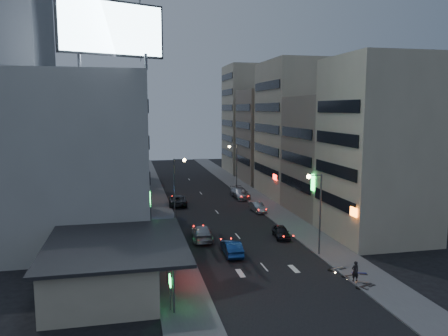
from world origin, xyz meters
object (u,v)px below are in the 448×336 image
object	(u,v)px
scooter_silver_a	(370,276)
scooter_blue	(367,266)
scooter_silver_b	(342,260)
road_car_silver	(202,233)
scooter_black_a	(370,276)
scooter_black_b	(356,268)
person	(355,271)
parked_car_right_mid	(258,207)
parked_car_right_near	(281,232)
parked_car_right_far	(240,193)
parked_car_left	(178,200)
road_car_blue	(232,247)

from	to	relation	value
scooter_silver_a	scooter_blue	bearing A→B (deg)	-2.86
scooter_silver_b	road_car_silver	bearing A→B (deg)	29.78
scooter_black_a	scooter_silver_b	world-z (taller)	scooter_black_a
scooter_black_a	scooter_black_b	bearing A→B (deg)	-17.21
road_car_silver	scooter_silver_b	size ratio (longest dim) A/B	2.73
scooter_black_a	scooter_blue	distance (m)	2.29
person	scooter_black_a	size ratio (longest dim) A/B	0.86
parked_car_right_mid	scooter_blue	bearing A→B (deg)	-87.89
scooter_silver_a	scooter_black_b	size ratio (longest dim) A/B	1.02
parked_car_right_near	parked_car_right_far	xyz separation A→B (m)	(0.98, 22.23, 0.15)
parked_car_right_near	person	distance (m)	13.53
scooter_silver_a	scooter_silver_b	distance (m)	3.80
parked_car_right_near	parked_car_right_far	distance (m)	22.25
scooter_blue	scooter_silver_b	distance (m)	2.31
parked_car_right_near	parked_car_left	distance (m)	21.32
road_car_blue	scooter_silver_b	distance (m)	10.61
parked_car_left	road_car_silver	world-z (taller)	road_car_silver
road_car_silver	scooter_silver_a	size ratio (longest dim) A/B	3.15
person	scooter_silver_b	distance (m)	3.36
parked_car_right_far	scooter_black_a	size ratio (longest dim) A/B	2.78
parked_car_right_far	scooter_black_b	size ratio (longest dim) A/B	3.35
parked_car_right_mid	parked_car_left	world-z (taller)	parked_car_left
scooter_black_a	parked_car_right_far	bearing A→B (deg)	-19.29
parked_car_right_far	scooter_black_a	xyz separation A→B (m)	(1.72, -36.29, -0.08)
parked_car_right_far	scooter_blue	xyz separation A→B (m)	(2.64, -34.20, -0.11)
road_car_blue	scooter_silver_a	bearing A→B (deg)	137.39
parked_car_right_near	scooter_black_b	distance (m)	12.26
parked_car_right_mid	road_car_silver	distance (m)	14.99
parked_car_right_near	road_car_silver	world-z (taller)	road_car_silver
scooter_silver_a	scooter_blue	size ratio (longest dim) A/B	0.89
parked_car_right_far	person	world-z (taller)	person
scooter_black_a	road_car_blue	bearing A→B (deg)	22.54
parked_car_left	parked_car_right_far	world-z (taller)	parked_car_right_far
road_car_silver	scooter_blue	distance (m)	18.02
scooter_silver_b	parked_car_left	bearing A→B (deg)	7.24
road_car_blue	scooter_black_a	size ratio (longest dim) A/B	2.25
parked_car_right_mid	scooter_black_b	distance (m)	24.53
parked_car_right_mid	parked_car_right_far	xyz separation A→B (m)	(0.00, 9.74, 0.15)
parked_car_right_near	scooter_black_a	bearing A→B (deg)	-72.55
road_car_silver	person	bearing A→B (deg)	131.88
scooter_silver_a	scooter_black_b	xyz separation A→B (m)	(-0.25, 1.88, -0.01)
scooter_silver_a	road_car_silver	bearing A→B (deg)	58.66
road_car_silver	scooter_blue	world-z (taller)	road_car_silver
parked_car_right_far	scooter_black_b	xyz separation A→B (m)	(1.55, -34.22, -0.18)
parked_car_right_mid	parked_car_left	size ratio (longest dim) A/B	0.72
parked_car_right_far	road_car_blue	xyz separation A→B (m)	(-7.73, -26.69, -0.07)
road_car_blue	person	bearing A→B (deg)	135.31
parked_car_right_mid	scooter_silver_a	distance (m)	26.42
scooter_silver_a	scooter_blue	world-z (taller)	scooter_blue
scooter_blue	scooter_silver_b	world-z (taller)	scooter_silver_b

